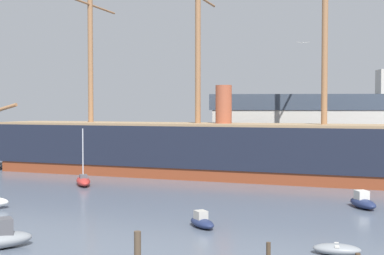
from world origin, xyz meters
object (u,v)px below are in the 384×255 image
at_px(motorboat_mid_right, 363,202).
at_px(motorboat_near_centre, 202,222).
at_px(dinghy_foreground_right, 337,249).
at_px(sailboat_alongside_bow, 83,181).
at_px(mooring_piling_left_pair, 138,249).
at_px(seagull_in_flight, 303,43).
at_px(sailboat_far_left, 1,166).
at_px(motorboat_distant_centre, 221,160).
at_px(tall_ship, 198,148).
at_px(dockside_warehouse_right, 361,130).
at_px(motorboat_alongside_stern, 367,182).

bearing_deg(motorboat_mid_right, motorboat_near_centre, -149.98).
height_order(dinghy_foreground_right, sailboat_alongside_bow, sailboat_alongside_bow).
relative_size(mooring_piling_left_pair, seagull_in_flight, 1.69).
distance_m(dinghy_foreground_right, mooring_piling_left_pair, 12.55).
distance_m(sailboat_far_left, motorboat_distant_centre, 35.32).
xyz_separation_m(motorboat_mid_right, motorboat_distant_centre, (-12.74, 38.44, 0.08)).
xyz_separation_m(dinghy_foreground_right, motorboat_distant_centre, (-6.76, 53.96, 0.29)).
bearing_deg(tall_ship, seagull_in_flight, -65.52).
bearing_deg(sailboat_alongside_bow, dinghy_foreground_right, -50.11).
relative_size(sailboat_far_left, motorboat_distant_centre, 1.04).
bearing_deg(mooring_piling_left_pair, motorboat_mid_right, 45.47).
distance_m(sailboat_alongside_bow, motorboat_distant_centre, 30.76).
bearing_deg(sailboat_alongside_bow, mooring_piling_left_pair, -69.89).
height_order(sailboat_alongside_bow, seagull_in_flight, seagull_in_flight).
bearing_deg(seagull_in_flight, dockside_warehouse_right, 67.57).
relative_size(motorboat_mid_right, sailboat_far_left, 0.83).
bearing_deg(motorboat_near_centre, seagull_in_flight, 39.83).
distance_m(motorboat_near_centre, seagull_in_flight, 18.74).
bearing_deg(sailboat_alongside_bow, motorboat_alongside_stern, 0.40).
bearing_deg(sailboat_far_left, dockside_warehouse_right, 8.97).
xyz_separation_m(tall_ship, sailboat_alongside_bow, (-13.47, -8.91, -3.25)).
bearing_deg(seagull_in_flight, sailboat_alongside_bow, 149.98).
distance_m(motorboat_mid_right, sailboat_far_left, 55.25).
bearing_deg(sailboat_far_left, motorboat_alongside_stern, -17.78).
bearing_deg(motorboat_mid_right, seagull_in_flight, -169.63).
bearing_deg(motorboat_near_centre, motorboat_alongside_stern, 48.66).
relative_size(motorboat_distant_centre, mooring_piling_left_pair, 2.29).
distance_m(motorboat_alongside_stern, motorboat_distant_centre, 30.59).
bearing_deg(motorboat_distant_centre, mooring_piling_left_pair, -95.45).
relative_size(sailboat_alongside_bow, sailboat_far_left, 1.40).
distance_m(sailboat_far_left, dockside_warehouse_right, 58.28).
distance_m(tall_ship, seagull_in_flight, 27.36).
bearing_deg(sailboat_alongside_bow, motorboat_near_centre, -54.90).
height_order(motorboat_near_centre, motorboat_alongside_stern, motorboat_alongside_stern).
distance_m(tall_ship, dinghy_foreground_right, 38.64).
relative_size(sailboat_alongside_bow, motorboat_alongside_stern, 1.64).
bearing_deg(motorboat_alongside_stern, sailboat_far_left, 162.22).
height_order(motorboat_distant_centre, seagull_in_flight, seagull_in_flight).
height_order(motorboat_near_centre, mooring_piling_left_pair, mooring_piling_left_pair).
height_order(sailboat_far_left, dockside_warehouse_right, dockside_warehouse_right).
bearing_deg(mooring_piling_left_pair, dockside_warehouse_right, 63.23).
height_order(tall_ship, seagull_in_flight, tall_ship).
xyz_separation_m(tall_ship, dockside_warehouse_right, (26.58, 16.73, 1.88)).
bearing_deg(sailboat_alongside_bow, motorboat_mid_right, -23.23).
relative_size(motorboat_near_centre, dockside_warehouse_right, 0.06).
bearing_deg(dockside_warehouse_right, tall_ship, -147.81).
xyz_separation_m(sailboat_alongside_bow, mooring_piling_left_pair, (11.40, -31.16, 0.45)).
distance_m(motorboat_near_centre, motorboat_distant_centre, 46.96).
bearing_deg(sailboat_far_left, motorboat_distant_centre, 15.02).
height_order(sailboat_far_left, motorboat_distant_centre, sailboat_far_left).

